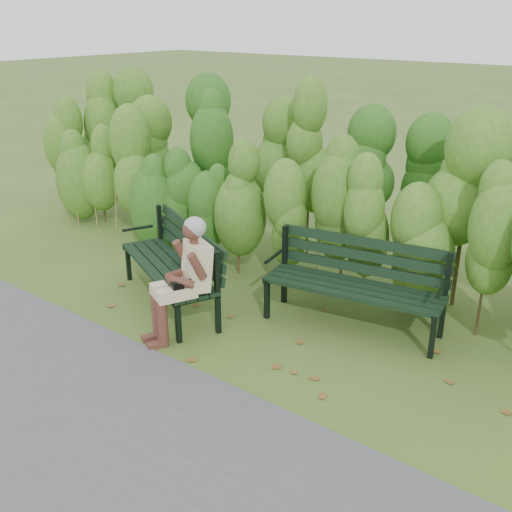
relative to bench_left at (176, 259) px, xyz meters
The scene contains 7 objects.
ground 1.13m from the bench_left, ahead, with size 80.00×80.00×0.00m, color #455928.
footpath 2.51m from the bench_left, 66.50° to the right, with size 60.00×2.50×0.01m, color #474749.
hedge_band 2.18m from the bench_left, 61.88° to the left, with size 11.04×1.67×2.42m.
leaf_litter 1.04m from the bench_left, ahead, with size 5.77×2.20×0.01m.
bench_left is the anchor object (origin of this frame).
bench_right 2.15m from the bench_left, 22.66° to the left, with size 2.05×0.97×0.99m.
seated_woman 0.87m from the bench_left, 38.24° to the right, with size 0.63×0.82×1.35m.
Camera 1 is at (3.81, -4.62, 3.29)m, focal length 42.00 mm.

